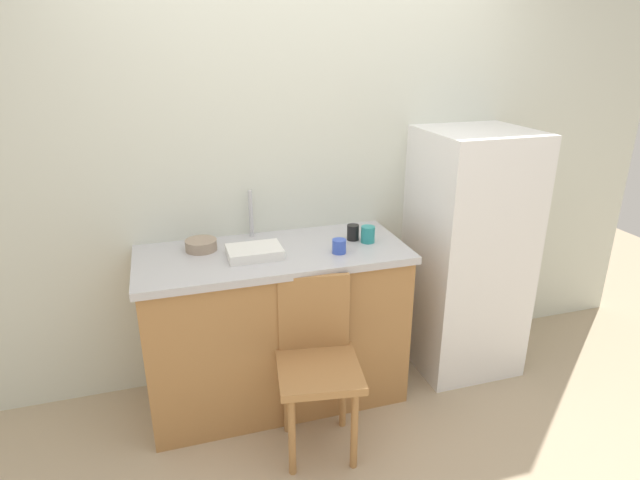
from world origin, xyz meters
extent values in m
plane|color=tan|center=(0.00, 0.00, 0.00)|extent=(8.00, 8.00, 0.00)
cube|color=silver|center=(0.00, 1.00, 1.29)|extent=(4.80, 0.10, 2.57)
cube|color=#A87542|center=(-0.26, 0.65, 0.44)|extent=(1.40, 0.60, 0.88)
cube|color=#B7B7BC|center=(-0.26, 0.65, 0.90)|extent=(1.44, 0.64, 0.04)
cylinder|color=#B7B7BC|center=(-0.33, 0.90, 1.05)|extent=(0.02, 0.02, 0.27)
cube|color=white|center=(0.95, 0.66, 0.75)|extent=(0.61, 0.59, 1.50)
cylinder|color=#A87542|center=(-0.33, 0.02, 0.23)|extent=(0.04, 0.04, 0.45)
cylinder|color=#A87542|center=(-0.03, -0.03, 0.23)|extent=(0.04, 0.04, 0.45)
cylinder|color=#A87542|center=(-0.28, 0.32, 0.23)|extent=(0.04, 0.04, 0.45)
cylinder|color=#A87542|center=(0.02, 0.27, 0.23)|extent=(0.04, 0.04, 0.45)
cube|color=#A87542|center=(-0.16, 0.15, 0.47)|extent=(0.46, 0.46, 0.04)
cube|color=#A87542|center=(-0.13, 0.33, 0.69)|extent=(0.36, 0.09, 0.40)
cube|color=white|center=(-0.37, 0.60, 0.94)|extent=(0.28, 0.20, 0.05)
cylinder|color=gray|center=(-0.62, 0.77, 0.94)|extent=(0.17, 0.17, 0.06)
cylinder|color=teal|center=(0.27, 0.62, 0.96)|extent=(0.08, 0.08, 0.09)
cylinder|color=blue|center=(0.07, 0.51, 0.95)|extent=(0.07, 0.07, 0.07)
cylinder|color=black|center=(0.21, 0.68, 0.96)|extent=(0.07, 0.07, 0.09)
camera|label=1|loc=(-0.79, -1.92, 1.98)|focal=29.62mm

